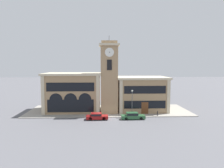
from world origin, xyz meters
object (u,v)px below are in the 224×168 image
Objects in this scene: parked_car_mid at (133,116)px; street_lamp at (132,99)px; parked_car_near at (97,116)px; bollard at (157,113)px.

parked_car_mid is 0.86× the size of street_lamp.
street_lamp reaches higher than parked_car_near.
street_lamp is at bearing 85.39° from parked_car_mid.
parked_car_mid is (7.12, -0.00, 0.02)m from parked_car_near.
parked_car_mid is at bearing -1.19° from parked_car_near.
bollard is (5.34, 0.03, -3.11)m from street_lamp.
street_lamp is at bearing 13.48° from parked_car_near.
parked_car_mid is at bearing -93.42° from street_lamp.
parked_car_near is 8.09m from street_lamp.
street_lamp is 6.18m from bollard.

